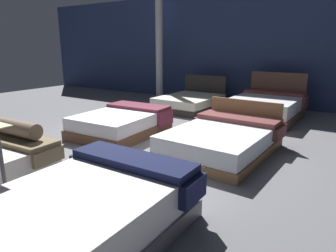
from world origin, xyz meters
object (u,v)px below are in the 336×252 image
object	(u,v)px
bed_2	(122,123)
bed_3	(222,139)
bed_5	(266,107)
bed_4	(190,102)
price_sign	(5,182)
bed_1	(86,213)
support_pillar	(159,48)

from	to	relation	value
bed_2	bed_3	xyz separation A→B (m)	(2.25, 0.11, -0.01)
bed_3	bed_5	distance (m)	3.02
bed_2	bed_4	distance (m)	3.05
bed_3	bed_4	bearing A→B (deg)	130.40
price_sign	bed_1	bearing A→B (deg)	10.07
bed_4	bed_2	bearing A→B (deg)	-87.29
bed_1	bed_5	distance (m)	6.07
bed_1	bed_4	xyz separation A→B (m)	(-2.21, 5.99, -0.07)
bed_2	support_pillar	distance (m)	4.65
bed_5	bed_2	bearing A→B (deg)	-123.46
price_sign	support_pillar	bearing A→B (deg)	112.08
bed_4	price_sign	distance (m)	6.29
bed_3	bed_4	world-z (taller)	bed_4
bed_3	support_pillar	distance (m)	5.83
bed_4	support_pillar	bearing A→B (deg)	152.90
bed_3	price_sign	xyz separation A→B (m)	(-1.15, -3.23, 0.17)
bed_3	bed_2	bearing A→B (deg)	-174.90
bed_2	bed_5	world-z (taller)	bed_5
price_sign	support_pillar	world-z (taller)	support_pillar
bed_2	support_pillar	world-z (taller)	support_pillar
bed_4	price_sign	bearing A→B (deg)	-77.71
bed_4	bed_1	bearing A→B (deg)	-68.05
bed_1	bed_5	world-z (taller)	bed_5
bed_2	bed_3	size ratio (longest dim) A/B	0.90
bed_2	bed_5	bearing A→B (deg)	52.96
bed_3	bed_5	xyz separation A→B (m)	(-0.09, 3.02, 0.06)
bed_5	price_sign	distance (m)	6.35
bed_5	bed_4	bearing A→B (deg)	-176.96
bed_3	bed_5	world-z (taller)	bed_5
bed_1	price_sign	bearing A→B (deg)	-170.26
bed_3	price_sign	size ratio (longest dim) A/B	2.14
bed_3	support_pillar	xyz separation A→B (m)	(-4.05, 3.91, 1.52)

